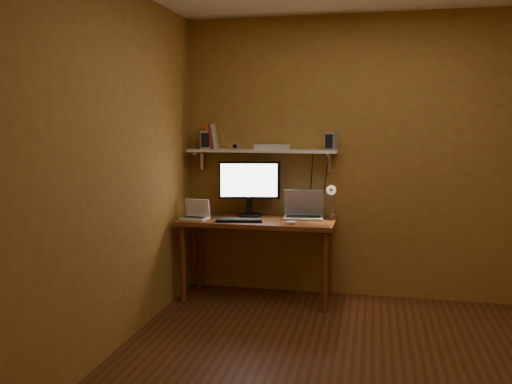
% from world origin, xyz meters
% --- Properties ---
extents(room, '(3.44, 3.24, 2.64)m').
position_xyz_m(room, '(0.00, 0.00, 1.30)').
color(room, '#533315').
rests_on(room, ground).
extents(desk, '(1.40, 0.60, 0.75)m').
position_xyz_m(desk, '(-0.95, 1.28, 0.66)').
color(desk, brown).
rests_on(desk, ground).
extents(wall_shelf, '(1.40, 0.25, 0.21)m').
position_xyz_m(wall_shelf, '(-0.95, 1.47, 1.36)').
color(wall_shelf, silver).
rests_on(wall_shelf, room).
extents(monitor, '(0.57, 0.29, 0.52)m').
position_xyz_m(monitor, '(-1.06, 1.42, 1.04)').
color(monitor, black).
rests_on(monitor, desk).
extents(laptop, '(0.38, 0.29, 0.26)m').
position_xyz_m(laptop, '(-0.55, 1.42, 0.82)').
color(laptop, '#909398').
rests_on(laptop, desk).
extents(netbook, '(0.26, 0.20, 0.18)m').
position_xyz_m(netbook, '(-1.50, 1.16, 0.80)').
color(netbook, white).
rests_on(netbook, desk).
extents(keyboard, '(0.43, 0.21, 0.02)m').
position_xyz_m(keyboard, '(-1.09, 1.12, 0.76)').
color(keyboard, black).
rests_on(keyboard, desk).
extents(mouse, '(0.10, 0.07, 0.03)m').
position_xyz_m(mouse, '(-0.61, 1.09, 0.77)').
color(mouse, white).
rests_on(mouse, desk).
extents(desk_lamp, '(0.09, 0.23, 0.38)m').
position_xyz_m(desk_lamp, '(-0.29, 1.41, 0.96)').
color(desk_lamp, silver).
rests_on(desk_lamp, desk).
extents(speaker_left, '(0.12, 0.12, 0.17)m').
position_xyz_m(speaker_left, '(-1.50, 1.46, 1.46)').
color(speaker_left, '#909398').
rests_on(speaker_left, wall_shelf).
extents(speaker_right, '(0.12, 0.12, 0.16)m').
position_xyz_m(speaker_right, '(-0.31, 1.46, 1.46)').
color(speaker_right, '#909398').
rests_on(speaker_right, wall_shelf).
extents(books, '(0.14, 0.17, 0.24)m').
position_xyz_m(books, '(-1.45, 1.50, 1.49)').
color(books, '#EB4F18').
rests_on(books, wall_shelf).
extents(shelf_camera, '(0.10, 0.05, 0.06)m').
position_xyz_m(shelf_camera, '(-1.19, 1.41, 1.41)').
color(shelf_camera, silver).
rests_on(shelf_camera, wall_shelf).
extents(router, '(0.31, 0.23, 0.05)m').
position_xyz_m(router, '(-0.86, 1.47, 1.40)').
color(router, white).
rests_on(router, wall_shelf).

